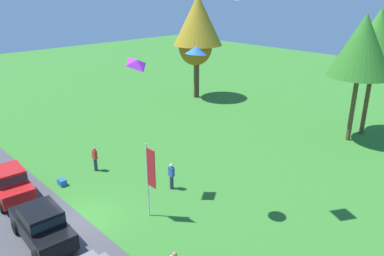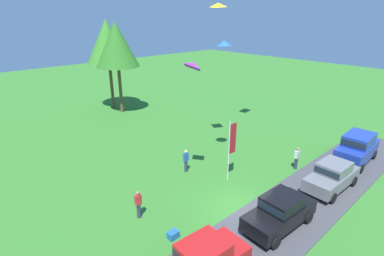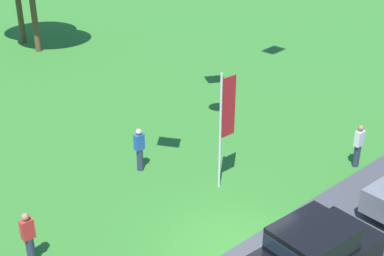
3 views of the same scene
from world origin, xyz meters
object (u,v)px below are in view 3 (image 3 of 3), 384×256
car_sedan_mid_row (309,255)px  person_watching_sky (358,146)px  person_on_lawn (29,238)px  person_beside_suv (139,149)px  flag_banner (226,116)px

car_sedan_mid_row → person_watching_sky: size_ratio=2.63×
car_sedan_mid_row → person_watching_sky: car_sedan_mid_row is taller
person_watching_sky → person_on_lawn: bearing=165.1°
person_beside_suv → person_watching_sky: bearing=-40.0°
person_watching_sky → person_on_lawn: (-11.73, 3.11, 0.00)m
person_beside_suv → flag_banner: 3.72m
person_beside_suv → flag_banner: bearing=-60.6°
person_watching_sky → flag_banner: 5.57m
car_sedan_mid_row → person_watching_sky: bearing=22.2°
person_on_lawn → flag_banner: 7.33m
person_watching_sky → person_on_lawn: same height
car_sedan_mid_row → person_beside_suv: bearing=87.1°
car_sedan_mid_row → flag_banner: 5.77m
person_beside_suv → car_sedan_mid_row: bearing=-92.9°
person_watching_sky → person_beside_suv: bearing=140.0°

